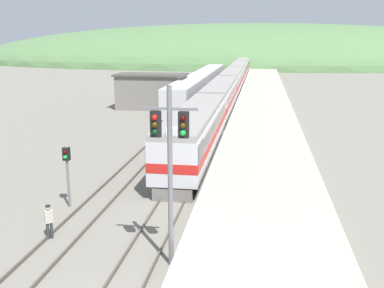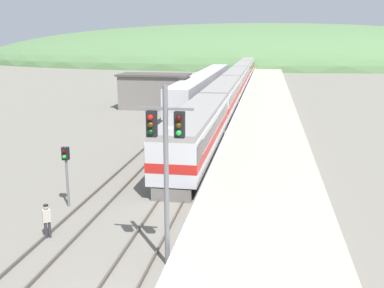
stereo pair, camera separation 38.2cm
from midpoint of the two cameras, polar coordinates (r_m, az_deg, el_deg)
track_main at (r=82.73m, az=6.03°, el=7.00°), size 1.52×180.00×0.16m
track_siding at (r=83.08m, az=3.17°, el=7.08°), size 1.52×180.00×0.16m
platform at (r=62.68m, az=9.62°, el=5.21°), size 6.92×140.00×0.98m
distant_hills at (r=170.17m, az=7.94°, el=10.19°), size 214.11×96.35×28.35m
station_shed at (r=59.59m, az=-4.60°, el=6.71°), size 9.21×4.83×4.57m
express_train_lead_car at (r=34.35m, az=0.90°, el=1.51°), size 3.04×19.46×4.27m
carriage_second at (r=54.88m, az=4.21°, el=5.95°), size 3.03×20.22×3.91m
carriage_third at (r=75.78m, az=5.73°, el=7.98°), size 3.03×20.22×3.91m
carriage_fourth at (r=96.77m, az=6.60°, el=9.13°), size 3.03×20.22×3.91m
carriage_fifth at (r=117.80m, az=7.17°, el=9.86°), size 3.03×20.22×3.91m
siding_train at (r=68.04m, az=1.77°, el=7.37°), size 2.90×44.43×3.99m
signal_mast_main at (r=17.58m, az=-2.72°, el=-0.89°), size 2.20×0.42×7.45m
signal_post_siding at (r=25.45m, az=-15.30°, el=-2.40°), size 0.36×0.42×3.46m
track_worker at (r=22.27m, az=-17.48°, el=-9.09°), size 0.42×0.39×1.66m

